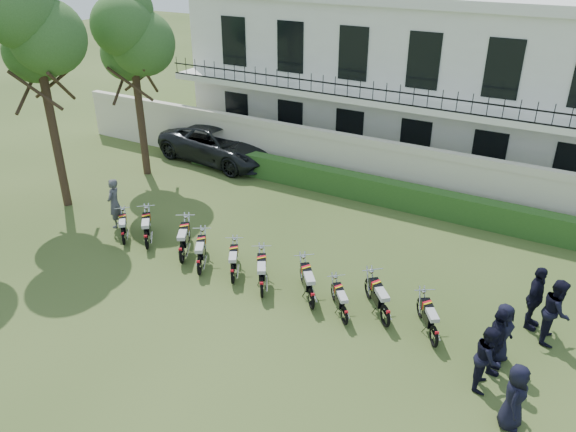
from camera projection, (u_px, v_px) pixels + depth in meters
name	position (u px, v px, depth m)	size (l,w,h in m)	color
ground	(258.00, 283.00, 17.16)	(100.00, 100.00, 0.00)	#384D1E
perimeter_wall	(362.00, 164.00, 22.84)	(30.00, 0.35, 2.30)	beige
hedge	(377.00, 191.00, 22.08)	(18.00, 0.60, 1.00)	#234A1A
building	(415.00, 73.00, 26.32)	(20.40, 9.60, 7.40)	white
tree_west_mid	(34.00, 28.00, 19.10)	(3.40, 3.20, 8.82)	#473323
tree_west_near	(131.00, 36.00, 22.34)	(3.40, 3.20, 7.90)	#473323
motorcycle_0	(123.00, 234.00, 19.07)	(1.19, 1.30, 0.92)	black
motorcycle_1	(146.00, 237.00, 18.76)	(1.32, 1.56, 1.07)	black
motorcycle_2	(181.00, 249.00, 17.96)	(1.13, 1.81, 1.12)	black
motorcycle_3	(199.00, 262.00, 17.35)	(1.06, 1.68, 1.04)	black
motorcycle_4	(233.00, 271.00, 16.93)	(0.99, 1.60, 0.98)	black
motorcycle_5	(262.00, 283.00, 16.28)	(1.09, 1.69, 1.05)	black
motorcycle_6	(311.00, 294.00, 15.77)	(1.30, 1.59, 1.07)	black
motorcycle_7	(345.00, 311.00, 15.16)	(1.14, 1.35, 0.92)	black
motorcycle_8	(386.00, 311.00, 15.05)	(1.36, 1.54, 1.07)	black
motorcycle_9	(435.00, 332.00, 14.33)	(1.07, 1.56, 0.99)	black
suv	(220.00, 144.00, 26.01)	(2.75, 5.96, 1.66)	black
inspector	(114.00, 203.00, 20.10)	(0.67, 0.44, 1.84)	#56565B
officer_0	(515.00, 397.00, 11.86)	(0.79, 0.51, 1.61)	black
officer_1	(488.00, 358.00, 12.90)	(0.81, 0.63, 1.68)	black
officer_2	(496.00, 341.00, 13.31)	(1.06, 0.44, 1.81)	black
officer_3	(501.00, 333.00, 13.75)	(0.79, 0.51, 1.62)	black
officer_4	(556.00, 311.00, 14.37)	(0.89, 0.69, 1.83)	black
officer_5	(535.00, 298.00, 14.85)	(1.09, 0.45, 1.86)	black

